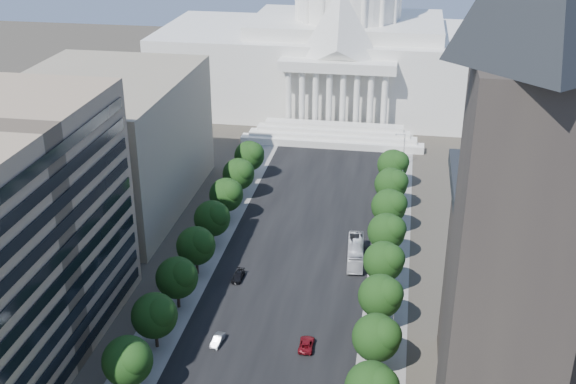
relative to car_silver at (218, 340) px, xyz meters
The scene contains 28 objects.
road_asphalt 40.29m from the car_silver, 78.14° to the left, with size 30.00×260.00×0.01m, color black.
sidewalk_left 40.86m from the car_silver, 105.21° to the left, with size 8.00×260.00×0.02m, color gray.
sidewalk_right 47.94m from the car_silver, 55.32° to the left, with size 8.00×260.00×0.02m, color gray.
capitol 135.95m from the car_silver, 86.47° to the left, with size 120.00×56.00×73.00m.
office_block_left_far 65.01m from the car_silver, 128.79° to the left, with size 38.00×52.00×30.00m, color gray.
tree_l_c 18.43m from the car_silver, 122.42° to the right, with size 7.79×7.60×9.97m.
tree_l_d 11.37m from the car_silver, 163.54° to the right, with size 7.79×7.60×9.97m.
tree_l_e 14.38m from the car_silver, 135.47° to the left, with size 7.79×7.60×9.97m.
tree_l_f 23.92m from the car_silver, 113.84° to the left, with size 7.79×7.60×9.97m.
tree_l_g 35.01m from the car_silver, 105.77° to the left, with size 7.79×7.60×9.97m.
tree_l_h 46.55m from the car_silver, 101.72° to the left, with size 7.79×7.60×9.97m.
tree_l_i 58.28m from the car_silver, 99.31° to the left, with size 7.79×7.60×9.97m.
tree_l_j 70.10m from the car_silver, 97.72° to the left, with size 7.79×7.60×9.97m.
tree_r_d 27.38m from the car_silver, ahead, with size 7.79×7.60×9.97m.
tree_r_e 28.76m from the car_silver, 19.12° to the left, with size 7.79×7.60×9.97m.
tree_r_f 34.53m from the car_silver, 38.57° to the left, with size 7.79×7.60×9.97m.
tree_r_g 42.97m from the car_silver, 51.30° to the left, with size 7.79×7.60×9.97m.
tree_r_h 52.80m from the car_silver, 59.52° to the left, with size 7.79×7.60×9.97m.
tree_r_i 63.38m from the car_silver, 65.06° to the left, with size 7.79×7.60×9.97m.
tree_r_j 74.39m from the car_silver, 68.97° to the left, with size 7.79×7.60×9.97m.
streetlight_c 30.16m from the car_silver, 18.48° to the left, with size 2.61×0.44×9.00m.
streetlight_d 44.79m from the car_silver, 50.69° to the left, with size 2.61×0.44×9.00m.
streetlight_e 65.97m from the car_silver, 64.62° to the left, with size 2.61×0.44×9.00m.
streetlight_f 89.15m from the car_silver, 71.54° to the left, with size 2.61×0.44×9.00m.
car_silver is the anchor object (origin of this frame).
car_red 14.87m from the car_silver, ahead, with size 2.34×5.07×1.41m, color maroon.
car_dark_b 20.60m from the car_silver, 93.66° to the left, with size 1.88×4.62×1.34m, color black.
city_bus 37.82m from the car_silver, 57.32° to the left, with size 3.08×13.17×3.67m, color silver.
Camera 1 is at (19.93, -45.66, 73.00)m, focal length 45.00 mm.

